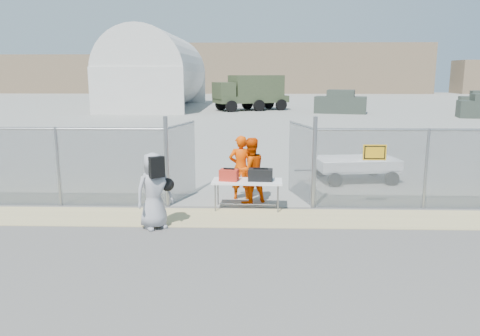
{
  "coord_description": "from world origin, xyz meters",
  "views": [
    {
      "loc": [
        0.37,
        -10.43,
        3.62
      ],
      "look_at": [
        0.0,
        2.0,
        1.1
      ],
      "focal_mm": 35.0,
      "sensor_mm": 36.0,
      "label": 1
    }
  ],
  "objects_px": {
    "utility_trailer": "(356,169)",
    "visitor": "(154,191)",
    "folding_table": "(247,195)",
    "security_worker_left": "(241,168)",
    "security_worker_right": "(250,171)"
  },
  "relations": [
    {
      "from": "folding_table",
      "to": "security_worker_left",
      "type": "height_order",
      "value": "security_worker_left"
    },
    {
      "from": "security_worker_right",
      "to": "visitor",
      "type": "relative_size",
      "value": 1.03
    },
    {
      "from": "folding_table",
      "to": "security_worker_right",
      "type": "bearing_deg",
      "value": 85.63
    },
    {
      "from": "utility_trailer",
      "to": "visitor",
      "type": "bearing_deg",
      "value": -146.78
    },
    {
      "from": "visitor",
      "to": "security_worker_right",
      "type": "bearing_deg",
      "value": 11.13
    },
    {
      "from": "folding_table",
      "to": "visitor",
      "type": "bearing_deg",
      "value": -140.59
    },
    {
      "from": "folding_table",
      "to": "visitor",
      "type": "distance_m",
      "value": 2.77
    },
    {
      "from": "folding_table",
      "to": "security_worker_right",
      "type": "height_order",
      "value": "security_worker_right"
    },
    {
      "from": "visitor",
      "to": "security_worker_left",
      "type": "bearing_deg",
      "value": 19.33
    },
    {
      "from": "security_worker_right",
      "to": "utility_trailer",
      "type": "height_order",
      "value": "security_worker_right"
    },
    {
      "from": "security_worker_left",
      "to": "security_worker_right",
      "type": "relative_size",
      "value": 1.01
    },
    {
      "from": "visitor",
      "to": "folding_table",
      "type": "bearing_deg",
      "value": 2.95
    },
    {
      "from": "security_worker_right",
      "to": "utility_trailer",
      "type": "relative_size",
      "value": 0.53
    },
    {
      "from": "security_worker_right",
      "to": "visitor",
      "type": "xyz_separation_m",
      "value": [
        -2.24,
        -2.27,
        -0.02
      ]
    },
    {
      "from": "security_worker_right",
      "to": "visitor",
      "type": "height_order",
      "value": "security_worker_right"
    }
  ]
}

